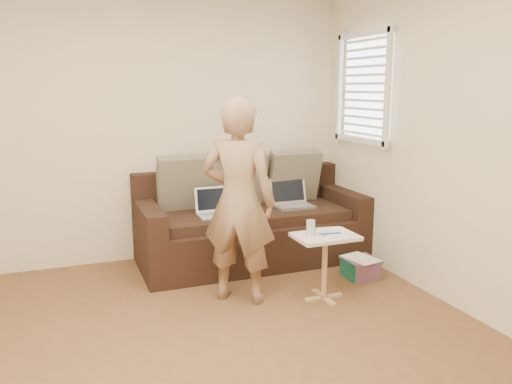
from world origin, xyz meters
TOP-DOWN VIEW (x-y plane):
  - floor at (0.00, 0.00)m, footprint 4.50×4.50m
  - wall_back at (0.00, 2.25)m, footprint 4.00×0.00m
  - wall_right at (2.00, 0.00)m, footprint 0.00×4.50m
  - window_blinds at (1.95, 1.50)m, footprint 0.12×0.88m
  - sofa at (0.90, 1.77)m, footprint 2.20×0.95m
  - pillow_left at (0.30, 2.02)m, footprint 0.55×0.29m
  - pillow_mid at (0.85, 2.01)m, footprint 0.55×0.27m
  - pillow_right at (1.45, 1.98)m, footprint 0.55×0.28m
  - laptop_silver at (1.34, 1.73)m, footprint 0.40×0.29m
  - laptop_white at (0.52, 1.68)m, footprint 0.36×0.26m
  - person at (0.47, 0.92)m, footprint 0.72×0.68m
  - side_table at (1.11, 0.67)m, footprint 0.50×0.35m
  - drinking_glass at (1.00, 0.71)m, footprint 0.07×0.07m
  - scissors at (1.15, 0.66)m, footprint 0.19×0.13m
  - paper_on_table at (1.21, 0.71)m, footprint 0.25×0.33m
  - striped_box at (1.66, 0.97)m, footprint 0.29×0.29m

SIDE VIEW (x-z plane):
  - floor at x=0.00m, z-range 0.00..0.00m
  - striped_box at x=1.66m, z-range 0.00..0.18m
  - side_table at x=1.11m, z-range 0.00..0.55m
  - sofa at x=0.90m, z-range 0.00..0.85m
  - laptop_silver at x=1.34m, z-range 0.39..0.65m
  - laptop_white at x=0.52m, z-range 0.39..0.65m
  - paper_on_table at x=1.21m, z-range 0.55..0.55m
  - scissors at x=1.15m, z-range 0.55..0.56m
  - drinking_glass at x=1.00m, z-range 0.55..0.67m
  - pillow_left at x=0.30m, z-range 0.51..1.07m
  - pillow_mid at x=0.85m, z-range 0.51..1.07m
  - pillow_right at x=1.45m, z-range 0.51..1.07m
  - person at x=0.47m, z-range 0.00..1.64m
  - wall_back at x=0.00m, z-range -0.70..3.30m
  - wall_right at x=2.00m, z-range -0.95..3.55m
  - window_blinds at x=1.95m, z-range 1.16..2.24m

